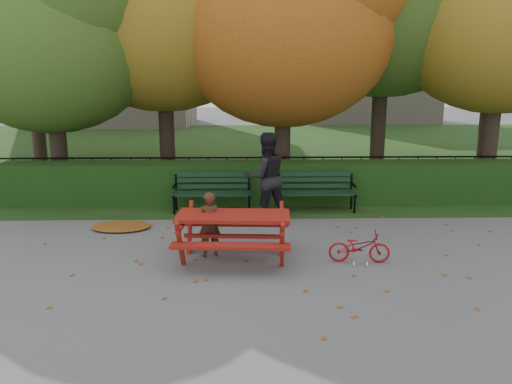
{
  "coord_description": "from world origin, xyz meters",
  "views": [
    {
      "loc": [
        -0.57,
        -7.52,
        3.03
      ],
      "look_at": [
        -0.35,
        1.3,
        1.0
      ],
      "focal_mm": 35.0,
      "sensor_mm": 36.0,
      "label": 1
    }
  ],
  "objects_px": {
    "adult": "(266,177)",
    "child": "(209,224)",
    "tree_a": "(56,16)",
    "bench_right": "(316,189)",
    "tree_g": "(511,5)",
    "bench_left": "(212,189)",
    "picnic_table": "(233,224)",
    "bicycle": "(359,247)",
    "tree_c": "(298,6)"
  },
  "relations": [
    {
      "from": "adult",
      "to": "child",
      "type": "bearing_deg",
      "value": 46.44
    },
    {
      "from": "tree_a",
      "to": "bench_right",
      "type": "bearing_deg",
      "value": -16.61
    },
    {
      "from": "tree_g",
      "to": "bench_left",
      "type": "xyz_separation_m",
      "value": [
        -9.63,
        -6.06,
        -4.85
      ]
    },
    {
      "from": "picnic_table",
      "to": "bicycle",
      "type": "bearing_deg",
      "value": -0.96
    },
    {
      "from": "tree_a",
      "to": "child",
      "type": "xyz_separation_m",
      "value": [
        4.01,
        -4.86,
        -3.95
      ]
    },
    {
      "from": "bench_left",
      "to": "child",
      "type": "bearing_deg",
      "value": -87.62
    },
    {
      "from": "bench_right",
      "to": "tree_g",
      "type": "bearing_deg",
      "value": 39.95
    },
    {
      "from": "tree_g",
      "to": "bench_right",
      "type": "distance_m",
      "value": 10.61
    },
    {
      "from": "tree_a",
      "to": "bench_right",
      "type": "height_order",
      "value": "tree_a"
    },
    {
      "from": "bench_right",
      "to": "bicycle",
      "type": "distance_m",
      "value": 3.38
    },
    {
      "from": "tree_c",
      "to": "tree_g",
      "type": "relative_size",
      "value": 0.94
    },
    {
      "from": "bench_left",
      "to": "bench_right",
      "type": "bearing_deg",
      "value": 0.0
    },
    {
      "from": "tree_c",
      "to": "tree_g",
      "type": "height_order",
      "value": "tree_g"
    },
    {
      "from": "tree_c",
      "to": "adult",
      "type": "distance_m",
      "value": 5.02
    },
    {
      "from": "tree_c",
      "to": "bench_right",
      "type": "distance_m",
      "value": 4.87
    },
    {
      "from": "picnic_table",
      "to": "bench_right",
      "type": "bearing_deg",
      "value": 63.38
    },
    {
      "from": "tree_g",
      "to": "tree_c",
      "type": "bearing_deg",
      "value": -153.13
    },
    {
      "from": "tree_g",
      "to": "tree_a",
      "type": "bearing_deg",
      "value": -162.81
    },
    {
      "from": "child",
      "to": "bicycle",
      "type": "height_order",
      "value": "child"
    },
    {
      "from": "picnic_table",
      "to": "bicycle",
      "type": "relative_size",
      "value": 1.94
    },
    {
      "from": "picnic_table",
      "to": "child",
      "type": "bearing_deg",
      "value": 157.76
    },
    {
      "from": "bench_left",
      "to": "picnic_table",
      "type": "bearing_deg",
      "value": -80.27
    },
    {
      "from": "child",
      "to": "adult",
      "type": "relative_size",
      "value": 0.59
    },
    {
      "from": "bench_right",
      "to": "adult",
      "type": "distance_m",
      "value": 1.51
    },
    {
      "from": "tree_a",
      "to": "bicycle",
      "type": "bearing_deg",
      "value": -38.66
    },
    {
      "from": "adult",
      "to": "bench_left",
      "type": "bearing_deg",
      "value": -51.2
    },
    {
      "from": "tree_g",
      "to": "picnic_table",
      "type": "bearing_deg",
      "value": -134.48
    },
    {
      "from": "adult",
      "to": "bicycle",
      "type": "height_order",
      "value": "adult"
    },
    {
      "from": "picnic_table",
      "to": "child",
      "type": "xyz_separation_m",
      "value": [
        -0.42,
        0.2,
        -0.06
      ]
    },
    {
      "from": "bench_left",
      "to": "bench_right",
      "type": "relative_size",
      "value": 1.0
    },
    {
      "from": "picnic_table",
      "to": "bicycle",
      "type": "distance_m",
      "value": 2.14
    },
    {
      "from": "bicycle",
      "to": "tree_c",
      "type": "bearing_deg",
      "value": 10.73
    },
    {
      "from": "tree_a",
      "to": "adult",
      "type": "bearing_deg",
      "value": -27.77
    },
    {
      "from": "child",
      "to": "bicycle",
      "type": "bearing_deg",
      "value": 152.92
    },
    {
      "from": "picnic_table",
      "to": "tree_a",
      "type": "bearing_deg",
      "value": 134.71
    },
    {
      "from": "bench_left",
      "to": "bench_right",
      "type": "distance_m",
      "value": 2.4
    },
    {
      "from": "bench_right",
      "to": "tree_a",
      "type": "bearing_deg",
      "value": 163.39
    },
    {
      "from": "tree_g",
      "to": "adult",
      "type": "distance_m",
      "value": 11.74
    },
    {
      "from": "picnic_table",
      "to": "tree_g",
      "type": "bearing_deg",
      "value": 49.03
    },
    {
      "from": "bench_right",
      "to": "child",
      "type": "bearing_deg",
      "value": -127.3
    },
    {
      "from": "tree_g",
      "to": "bench_right",
      "type": "height_order",
      "value": "tree_g"
    },
    {
      "from": "tree_a",
      "to": "child",
      "type": "relative_size",
      "value": 6.58
    },
    {
      "from": "picnic_table",
      "to": "adult",
      "type": "relative_size",
      "value": 1.03
    },
    {
      "from": "tree_c",
      "to": "picnic_table",
      "type": "relative_size",
      "value": 4.06
    },
    {
      "from": "tree_c",
      "to": "child",
      "type": "bearing_deg",
      "value": -110.96
    },
    {
      "from": "tree_g",
      "to": "child",
      "type": "bearing_deg",
      "value": -136.43
    },
    {
      "from": "adult",
      "to": "bicycle",
      "type": "relative_size",
      "value": 1.89
    },
    {
      "from": "tree_c",
      "to": "child",
      "type": "relative_size",
      "value": 7.03
    },
    {
      "from": "tree_a",
      "to": "tree_g",
      "type": "relative_size",
      "value": 0.88
    },
    {
      "from": "tree_a",
      "to": "bench_left",
      "type": "bearing_deg",
      "value": -25.76
    }
  ]
}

